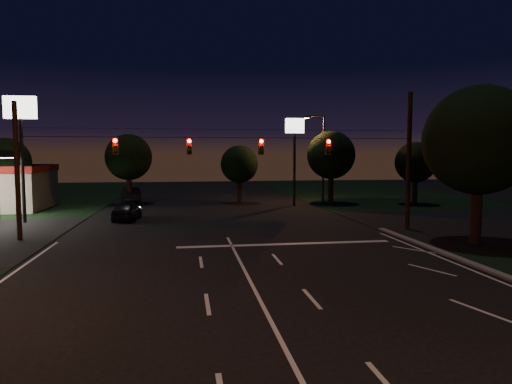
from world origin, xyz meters
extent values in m
plane|color=black|center=(0.00, 0.00, 0.00)|extent=(140.00, 140.00, 0.00)
cube|color=black|center=(20.00, 16.00, 0.00)|extent=(20.00, 16.00, 0.02)
cube|color=silver|center=(3.00, 11.50, 0.01)|extent=(12.00, 0.50, 0.01)
cylinder|color=black|center=(12.00, 15.00, 0.00)|extent=(0.30, 0.30, 9.00)
cylinder|color=black|center=(-12.00, 15.00, 0.00)|extent=(0.28, 0.28, 8.00)
cylinder|color=black|center=(0.00, 15.00, 6.00)|extent=(24.00, 0.03, 0.03)
cylinder|color=black|center=(0.00, 15.00, 6.50)|extent=(24.00, 0.02, 0.02)
cube|color=#3F3307|center=(-6.50, 15.00, 5.45)|extent=(0.32, 0.26, 1.00)
sphere|color=#FF0705|center=(-6.50, 14.84, 5.78)|extent=(0.22, 0.22, 0.22)
sphere|color=black|center=(-6.50, 14.84, 5.45)|extent=(0.20, 0.20, 0.20)
sphere|color=black|center=(-6.50, 14.84, 5.12)|extent=(0.20, 0.20, 0.20)
cube|color=#3F3307|center=(-2.20, 15.00, 5.45)|extent=(0.32, 0.26, 1.00)
sphere|color=#FF0705|center=(-2.20, 14.84, 5.78)|extent=(0.22, 0.22, 0.22)
sphere|color=black|center=(-2.20, 14.84, 5.45)|extent=(0.20, 0.20, 0.20)
sphere|color=black|center=(-2.20, 14.84, 5.12)|extent=(0.20, 0.20, 0.20)
cube|color=#3F3307|center=(2.20, 15.00, 5.45)|extent=(0.32, 0.26, 1.00)
sphere|color=#FF0705|center=(2.20, 14.84, 5.78)|extent=(0.22, 0.22, 0.22)
sphere|color=black|center=(2.20, 14.84, 5.45)|extent=(0.20, 0.20, 0.20)
sphere|color=black|center=(2.20, 14.84, 5.12)|extent=(0.20, 0.20, 0.20)
cube|color=#3F3307|center=(6.50, 15.00, 5.45)|extent=(0.32, 0.26, 1.00)
sphere|color=#FF0705|center=(6.50, 14.84, 5.78)|extent=(0.22, 0.22, 0.22)
sphere|color=black|center=(6.50, 14.84, 5.45)|extent=(0.20, 0.20, 0.20)
sphere|color=black|center=(6.50, 14.84, 5.12)|extent=(0.20, 0.20, 0.20)
cylinder|color=black|center=(-14.00, 22.00, 3.75)|extent=(0.24, 0.24, 7.50)
cube|color=white|center=(-14.00, 22.00, 8.30)|extent=(2.20, 0.30, 1.60)
cylinder|color=black|center=(8.00, 30.00, 3.50)|extent=(0.24, 0.24, 7.00)
cube|color=white|center=(8.00, 30.00, 7.70)|extent=(1.80, 0.30, 1.40)
cylinder|color=black|center=(11.50, 32.00, 4.50)|extent=(0.20, 0.20, 9.00)
cylinder|color=black|center=(10.60, 32.00, 8.80)|extent=(1.80, 0.12, 0.12)
cube|color=black|center=(9.70, 32.00, 8.70)|extent=(0.60, 0.35, 0.22)
cube|color=orange|center=(9.70, 32.00, 8.58)|extent=(0.45, 0.25, 0.04)
cylinder|color=black|center=(13.50, 10.00, 2.00)|extent=(0.60, 0.60, 4.00)
sphere|color=black|center=(13.50, 10.00, 5.76)|extent=(6.00, 6.00, 6.00)
sphere|color=black|center=(14.10, 10.45, 5.58)|extent=(4.50, 4.50, 4.50)
sphere|color=black|center=(12.90, 10.30, 5.62)|extent=(4.20, 4.20, 4.20)
cylinder|color=black|center=(-18.00, 30.00, 1.50)|extent=(0.49, 0.49, 3.00)
sphere|color=black|center=(-18.00, 30.00, 4.32)|extent=(4.20, 4.20, 4.20)
sphere|color=black|center=(-17.58, 30.32, 4.19)|extent=(3.15, 3.15, 3.15)
sphere|color=black|center=(-18.42, 30.21, 4.23)|extent=(2.94, 2.94, 2.94)
cylinder|color=black|center=(-8.00, 34.00, 1.62)|extent=(0.52, 0.52, 3.25)
sphere|color=black|center=(-8.00, 34.00, 4.68)|extent=(4.60, 4.60, 4.60)
sphere|color=black|center=(-7.54, 34.34, 4.54)|extent=(3.45, 3.45, 3.45)
sphere|color=black|center=(-8.46, 34.23, 4.58)|extent=(3.22, 3.22, 3.22)
cylinder|color=black|center=(3.00, 33.00, 1.38)|extent=(0.47, 0.47, 2.75)
sphere|color=black|center=(3.00, 33.00, 3.96)|extent=(3.80, 3.80, 3.80)
sphere|color=black|center=(3.38, 33.28, 3.85)|extent=(2.85, 2.85, 2.85)
sphere|color=black|center=(2.62, 33.19, 3.87)|extent=(2.66, 2.66, 2.66)
cylinder|color=black|center=(12.00, 31.00, 1.70)|extent=(0.53, 0.53, 3.40)
sphere|color=black|center=(12.00, 31.00, 4.90)|extent=(4.80, 4.80, 4.80)
sphere|color=black|center=(12.48, 31.36, 4.75)|extent=(3.60, 3.60, 3.60)
sphere|color=black|center=(11.52, 31.24, 4.79)|extent=(3.36, 3.36, 3.36)
cylinder|color=black|center=(20.00, 29.00, 1.45)|extent=(0.48, 0.48, 2.90)
sphere|color=black|center=(20.00, 29.00, 4.18)|extent=(4.00, 4.00, 4.00)
sphere|color=black|center=(20.40, 29.30, 4.06)|extent=(3.00, 3.00, 3.00)
sphere|color=black|center=(19.60, 29.20, 4.09)|extent=(2.80, 2.80, 2.80)
imported|color=black|center=(-6.88, 22.43, 0.74)|extent=(2.05, 4.43, 1.47)
imported|color=black|center=(-8.06, 35.48, 0.77)|extent=(2.61, 4.94, 1.55)
camera|label=1|loc=(-2.50, -12.95, 5.01)|focal=32.00mm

